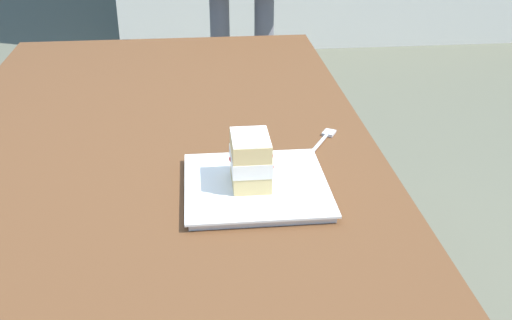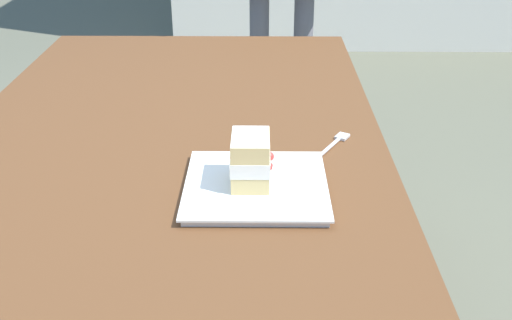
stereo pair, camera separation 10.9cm
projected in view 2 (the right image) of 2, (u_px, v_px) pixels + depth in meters
The scene contains 4 objects.
patio_table at pixel (170, 170), 1.36m from camera, with size 1.61×0.93×0.69m.
dessert_plate at pixel (256, 186), 1.12m from camera, with size 0.26×0.26×0.02m.
cake_slice at pixel (251, 160), 1.09m from camera, with size 0.10×0.08×0.09m.
dessert_fork at pixel (331, 146), 1.28m from camera, with size 0.15×0.10×0.01m.
Camera 2 is at (1.21, 0.20, 1.25)m, focal length 43.16 mm.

